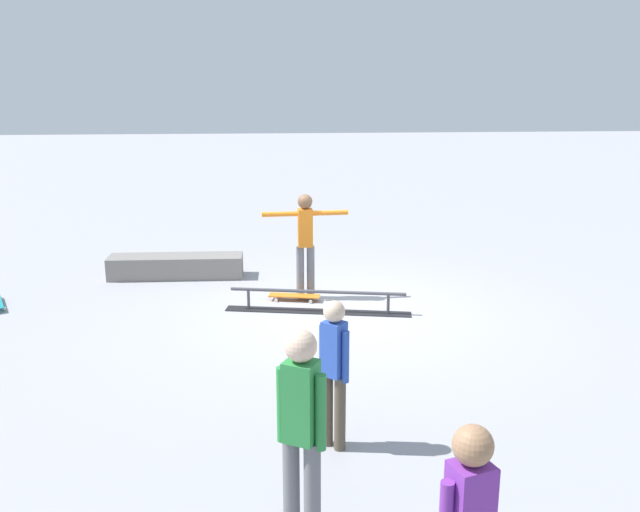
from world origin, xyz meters
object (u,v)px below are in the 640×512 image
Objects in this scene: skate_ledge at (176,266)px; skateboard_main at (294,296)px; bystander_green_shirt at (301,427)px; skater_main at (305,238)px; grind_rail at (318,302)px; bystander_blue_shirt at (334,366)px.

skate_ledge reaches higher than skateboard_main.
skate_ledge is at bearing 132.19° from bystander_green_shirt.
skater_main is at bearing 114.61° from bystander_green_shirt.
skate_ledge reaches higher than grind_rail.
bystander_blue_shirt is at bearing -75.84° from skateboard_main.
skate_ledge is 7.53m from bystander_green_shirt.
bystander_blue_shirt is (-0.22, 4.43, 0.76)m from skateboard_main.
skate_ledge is 1.56× the size of bystander_blue_shirt.
skateboard_main is at bearing 134.24° from bystander_blue_shirt.
grind_rail is 5.35m from bystander_green_shirt.
skater_main is 0.95× the size of bystander_green_shirt.
bystander_green_shirt reaches higher than bystander_blue_shirt.
skater_main reaches higher than bystander_blue_shirt.
bystander_green_shirt reaches higher than grind_rail.
bystander_green_shirt is at bearing 94.88° from grind_rail.
grind_rail is 3.07m from skate_ledge.
bystander_blue_shirt reaches higher than skate_ledge.
bystander_blue_shirt is at bearing 110.91° from skate_ledge.
skater_main is at bearing 149.68° from skate_ledge.
skate_ledge is at bearing -34.17° from skater_main.
skateboard_main is 5.90m from bystander_green_shirt.
bystander_green_shirt reaches higher than skateboard_main.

